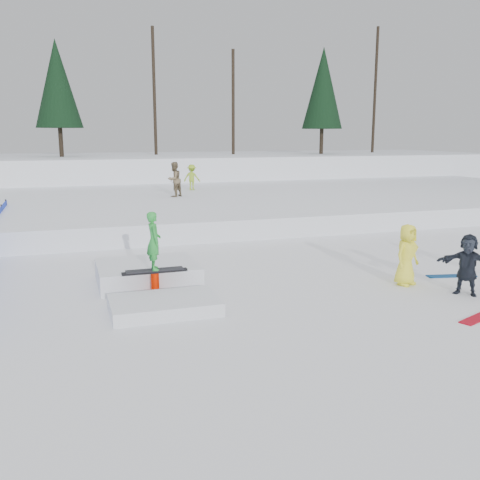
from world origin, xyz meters
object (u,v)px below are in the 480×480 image
object	(u,v)px
walker_olive	(174,179)
jib_rail_feature	(151,279)
spectator_yellow	(407,255)
walker_ygreen	(192,177)
spectator_dark	(467,265)

from	to	relation	value
walker_olive	jib_rail_feature	xyz separation A→B (m)	(-3.38, -13.75, -1.38)
walker_olive	spectator_yellow	size ratio (longest dim) A/B	1.09
walker_ygreen	jib_rail_feature	distance (m)	17.52
walker_olive	spectator_yellow	xyz separation A→B (m)	(3.11, -15.34, -0.87)
spectator_dark	jib_rail_feature	distance (m)	7.93
jib_rail_feature	spectator_yellow	bearing A→B (deg)	-13.80
spectator_yellow	walker_ygreen	bearing A→B (deg)	73.09
spectator_yellow	spectator_dark	xyz separation A→B (m)	(0.90, -1.22, -0.05)
walker_ygreen	spectator_yellow	bearing A→B (deg)	123.31
spectator_yellow	jib_rail_feature	bearing A→B (deg)	144.65
walker_ygreen	jib_rail_feature	world-z (taller)	walker_ygreen
spectator_dark	jib_rail_feature	xyz separation A→B (m)	(-7.40, 2.81, -0.46)
spectator_yellow	spectator_dark	distance (m)	1.52
walker_olive	spectator_yellow	distance (m)	15.68
walker_ygreen	spectator_yellow	world-z (taller)	walker_ygreen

